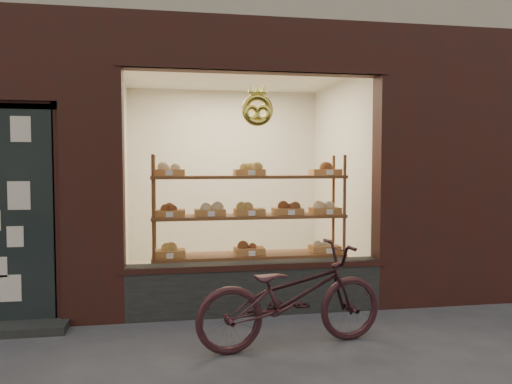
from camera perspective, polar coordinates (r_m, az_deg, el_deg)
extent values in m
cube|color=black|center=(5.42, -0.04, -10.89)|extent=(2.70, 0.25, 0.55)
cube|color=black|center=(5.37, -26.66, -2.43)|extent=(0.90, 0.04, 2.15)
cube|color=black|center=(5.42, -26.87, -13.82)|extent=(1.15, 0.35, 0.08)
torus|color=#F5DE4E|center=(5.18, 0.16, 9.35)|extent=(0.33, 0.07, 0.33)
cube|color=brown|center=(5.88, -0.77, -12.02)|extent=(2.20, 0.45, 0.04)
cube|color=brown|center=(5.77, -0.77, -7.23)|extent=(2.20, 0.45, 0.03)
cube|color=brown|center=(5.71, -0.77, -2.78)|extent=(2.20, 0.45, 0.04)
cube|color=brown|center=(5.68, -0.78, 1.74)|extent=(2.20, 0.45, 0.04)
cylinder|color=brown|center=(5.46, -11.63, -4.70)|extent=(0.04, 0.04, 1.70)
cylinder|color=brown|center=(5.81, 10.05, -4.22)|extent=(0.04, 0.04, 1.70)
cylinder|color=brown|center=(5.85, -11.51, -4.18)|extent=(0.04, 0.04, 1.70)
cylinder|color=brown|center=(6.17, 8.82, -3.77)|extent=(0.04, 0.04, 1.70)
cube|color=#9D6F3D|center=(5.69, -9.82, -6.89)|extent=(0.34, 0.24, 0.07)
sphere|color=olive|center=(5.68, -9.83, -6.04)|extent=(0.11, 0.11, 0.11)
cube|color=white|center=(5.51, -9.81, -7.22)|extent=(0.07, 0.01, 0.05)
cube|color=#9D6F3D|center=(5.76, -0.77, -6.72)|extent=(0.34, 0.24, 0.07)
sphere|color=#613012|center=(5.75, -0.77, -5.88)|extent=(0.11, 0.11, 0.11)
cube|color=white|center=(5.58, -0.47, -7.04)|extent=(0.07, 0.01, 0.05)
cube|color=#9D6F3D|center=(5.97, 7.84, -6.40)|extent=(0.34, 0.24, 0.07)
sphere|color=tan|center=(5.96, 7.85, -5.59)|extent=(0.11, 0.11, 0.11)
cube|color=white|center=(5.80, 8.40, -6.69)|extent=(0.08, 0.01, 0.05)
cube|color=#9D6F3D|center=(5.63, -9.86, -2.37)|extent=(0.34, 0.24, 0.07)
sphere|color=#613012|center=(5.62, -9.87, -1.51)|extent=(0.11, 0.11, 0.11)
cube|color=white|center=(5.45, -9.86, -2.56)|extent=(0.07, 0.01, 0.06)
cube|color=#9D6F3D|center=(5.65, -5.29, -2.32)|extent=(0.34, 0.24, 0.07)
sphere|color=tan|center=(5.64, -5.29, -1.46)|extent=(0.11, 0.11, 0.11)
cube|color=white|center=(5.47, -5.13, -2.51)|extent=(0.07, 0.01, 0.06)
cube|color=#9D6F3D|center=(5.70, -0.77, -2.26)|extent=(0.34, 0.24, 0.07)
sphere|color=olive|center=(5.70, -0.77, -1.41)|extent=(0.11, 0.11, 0.11)
cube|color=white|center=(5.52, -0.47, -2.44)|extent=(0.07, 0.01, 0.06)
cube|color=#9D6F3D|center=(5.79, 3.63, -2.18)|extent=(0.34, 0.24, 0.07)
sphere|color=#613012|center=(5.78, 3.63, -1.34)|extent=(0.11, 0.11, 0.11)
cube|color=white|center=(5.61, 4.07, -2.35)|extent=(0.07, 0.01, 0.06)
cube|color=#9D6F3D|center=(5.91, 7.88, -2.09)|extent=(0.34, 0.24, 0.07)
sphere|color=tan|center=(5.90, 7.88, -1.27)|extent=(0.11, 0.11, 0.11)
cube|color=white|center=(5.74, 8.44, -2.26)|extent=(0.08, 0.01, 0.06)
cube|color=#9D6F3D|center=(5.61, -9.91, 2.21)|extent=(0.34, 0.24, 0.07)
sphere|color=tan|center=(5.61, -9.91, 3.08)|extent=(0.11, 0.11, 0.11)
cube|color=white|center=(5.42, -9.91, 2.18)|extent=(0.07, 0.01, 0.06)
cube|color=#9D6F3D|center=(5.68, -0.78, 2.27)|extent=(0.34, 0.24, 0.07)
sphere|color=olive|center=(5.68, -0.78, 3.13)|extent=(0.11, 0.11, 0.11)
cube|color=white|center=(5.49, -0.47, 2.24)|extent=(0.07, 0.01, 0.06)
cube|color=#9D6F3D|center=(5.89, 7.91, 2.27)|extent=(0.34, 0.24, 0.07)
sphere|color=#613012|center=(5.89, 7.92, 3.10)|extent=(0.11, 0.11, 0.11)
cube|color=white|center=(5.71, 8.48, 2.24)|extent=(0.08, 0.01, 0.06)
imported|color=#34181D|center=(4.45, 4.10, -11.74)|extent=(1.78, 0.84, 0.90)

